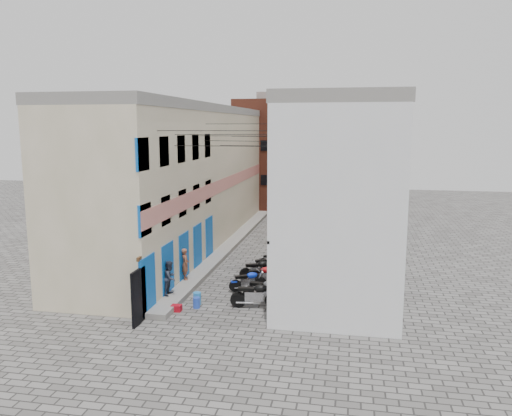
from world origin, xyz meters
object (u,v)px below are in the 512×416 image
Objects in this scene: motorcycle_g at (274,259)px; person_a at (185,264)px; motorcycle_f at (268,264)px; person_b at (170,278)px; red_crate at (176,308)px; water_jug_far at (197,298)px; motorcycle_d at (262,274)px; motorcycle_e at (259,268)px; water_jug_near at (197,303)px; motorcycle_c at (248,280)px; motorcycle_a at (255,293)px; motorcycle_b at (265,288)px.

motorcycle_g is 5.31m from person_a.
person_b is at bearing -65.70° from motorcycle_f.
motorcycle_f is at bearing -14.54° from motorcycle_g.
water_jug_far is at bearing 56.44° from red_crate.
motorcycle_d reaches higher than red_crate.
motorcycle_e is 4.84m from water_jug_near.
person_a is 3.63× the size of red_crate.
motorcycle_d is (0.49, 0.96, 0.01)m from motorcycle_c.
motorcycle_f is at bearing -33.45° from person_b.
motorcycle_d is 0.96× the size of motorcycle_f.
motorcycle_c is 1.20× the size of person_b.
water_jug_near is at bearing -61.16° from motorcycle_c.
motorcycle_a reaches higher than motorcycle_c.
motorcycle_d reaches higher than water_jug_far.
motorcycle_c is at bearing 51.48° from water_jug_far.
motorcycle_a is 3.95m from person_b.
person_b is (-4.19, -0.63, 0.43)m from motorcycle_b.
motorcycle_c is 0.91× the size of motorcycle_e.
motorcycle_f is at bearing -82.46° from person_a.
person_b is at bearing -75.31° from motorcycle_b.
motorcycle_d is at bearing 124.12° from motorcycle_c.
person_a is at bearing -53.84° from motorcycle_g.
motorcycle_a is at bearing -89.25° from person_b.
motorcycle_c is at bearing -37.59° from motorcycle_f.
motorcycle_e reaches higher than water_jug_far.
motorcycle_a reaches higher than motorcycle_d.
motorcycle_e is 4.33× the size of water_jug_near.
red_crate is at bearing -79.94° from motorcycle_a.
motorcycle_b is at bearing 154.98° from motorcycle_a.
motorcycle_f is at bearing -165.96° from motorcycle_b.
motorcycle_b is 3.09m from water_jug_near.
water_jug_far is (-2.29, -3.22, -0.27)m from motorcycle_d.
motorcycle_f reaches higher than water_jug_far.
red_crate is (0.74, -1.29, -0.88)m from person_b.
motorcycle_d is (-0.28, 3.10, -0.09)m from motorcycle_a.
person_a is (-3.84, -3.63, 0.53)m from motorcycle_g.
motorcycle_b reaches higher than motorcycle_f.
water_jug_near is 1.09× the size of red_crate.
person_a is 2.86× the size of water_jug_far.
motorcycle_g is (-0.15, 6.11, -0.13)m from motorcycle_a.
motorcycle_e reaches higher than red_crate.
motorcycle_b reaches higher than motorcycle_g.
water_jug_near is (-2.73, -1.40, -0.35)m from motorcycle_b.
person_a is (-3.41, -1.43, 0.44)m from motorcycle_e.
motorcycle_a is 2.28m from motorcycle_c.
motorcycle_b is 1.32× the size of person_b.
motorcycle_c reaches higher than water_jug_near.
motorcycle_a is 0.91m from motorcycle_b.
person_b is (-3.35, -3.67, 0.43)m from motorcycle_e.
motorcycle_e reaches higher than motorcycle_f.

